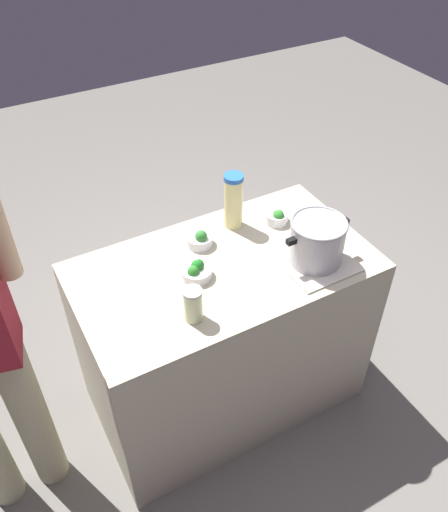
{
  "coord_description": "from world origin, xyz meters",
  "views": [
    {
      "loc": [
        0.8,
        1.44,
        2.37
      ],
      "look_at": [
        0.0,
        0.0,
        0.95
      ],
      "focal_mm": 37.53,
      "sensor_mm": 36.0,
      "label": 1
    }
  ],
  "objects_px": {
    "broccoli_bowl_center": "(196,271)",
    "lemonade_pitcher": "(233,201)",
    "mason_jar": "(193,305)",
    "broccoli_bowl_front": "(277,217)",
    "broccoli_bowl_back": "(200,239)",
    "cooking_pot": "(317,240)"
  },
  "relations": [
    {
      "from": "broccoli_bowl_center",
      "to": "broccoli_bowl_back",
      "type": "relative_size",
      "value": 1.1
    },
    {
      "from": "broccoli_bowl_back",
      "to": "broccoli_bowl_center",
      "type": "bearing_deg",
      "value": 58.9
    },
    {
      "from": "cooking_pot",
      "to": "lemonade_pitcher",
      "type": "xyz_separation_m",
      "value": [
        0.17,
        -0.38,
        0.02
      ]
    },
    {
      "from": "lemonade_pitcher",
      "to": "mason_jar",
      "type": "bearing_deg",
      "value": 45.97
    },
    {
      "from": "mason_jar",
      "to": "broccoli_bowl_front",
      "type": "distance_m",
      "value": 0.69
    },
    {
      "from": "cooking_pot",
      "to": "broccoli_bowl_center",
      "type": "height_order",
      "value": "cooking_pot"
    },
    {
      "from": "broccoli_bowl_center",
      "to": "mason_jar",
      "type": "bearing_deg",
      "value": 60.57
    },
    {
      "from": "broccoli_bowl_back",
      "to": "lemonade_pitcher",
      "type": "bearing_deg",
      "value": -163.95
    },
    {
      "from": "cooking_pot",
      "to": "broccoli_bowl_center",
      "type": "xyz_separation_m",
      "value": [
        0.47,
        -0.15,
        -0.08
      ]
    },
    {
      "from": "lemonade_pitcher",
      "to": "broccoli_bowl_front",
      "type": "xyz_separation_m",
      "value": [
        -0.18,
        0.08,
        -0.1
      ]
    },
    {
      "from": "mason_jar",
      "to": "broccoli_bowl_front",
      "type": "height_order",
      "value": "mason_jar"
    },
    {
      "from": "lemonade_pitcher",
      "to": "broccoli_bowl_center",
      "type": "height_order",
      "value": "lemonade_pitcher"
    },
    {
      "from": "cooking_pot",
      "to": "broccoli_bowl_front",
      "type": "bearing_deg",
      "value": -91.72
    },
    {
      "from": "broccoli_bowl_back",
      "to": "cooking_pot",
      "type": "bearing_deg",
      "value": 139.03
    },
    {
      "from": "cooking_pot",
      "to": "mason_jar",
      "type": "xyz_separation_m",
      "value": [
        0.59,
        0.05,
        -0.04
      ]
    },
    {
      "from": "broccoli_bowl_center",
      "to": "broccoli_bowl_back",
      "type": "height_order",
      "value": "broccoli_bowl_back"
    },
    {
      "from": "lemonade_pitcher",
      "to": "broccoli_bowl_back",
      "type": "xyz_separation_m",
      "value": [
        0.2,
        0.06,
        -0.1
      ]
    },
    {
      "from": "mason_jar",
      "to": "broccoli_bowl_back",
      "type": "height_order",
      "value": "mason_jar"
    },
    {
      "from": "cooking_pot",
      "to": "broccoli_bowl_back",
      "type": "bearing_deg",
      "value": -40.97
    },
    {
      "from": "lemonade_pitcher",
      "to": "broccoli_bowl_front",
      "type": "bearing_deg",
      "value": 156.45
    },
    {
      "from": "broccoli_bowl_center",
      "to": "lemonade_pitcher",
      "type": "bearing_deg",
      "value": -142.79
    },
    {
      "from": "lemonade_pitcher",
      "to": "broccoli_bowl_center",
      "type": "bearing_deg",
      "value": 37.21
    }
  ]
}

